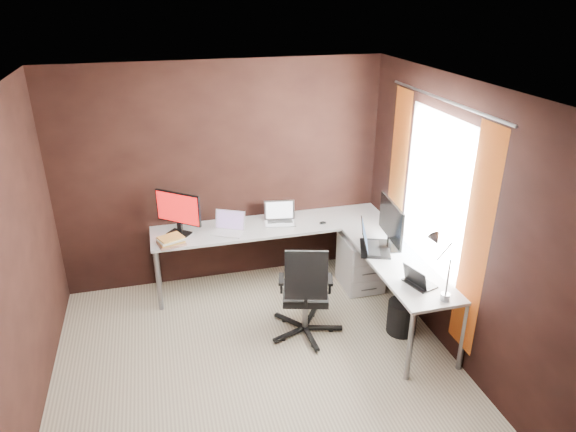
{
  "coord_description": "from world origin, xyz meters",
  "views": [
    {
      "loc": [
        -0.68,
        -3.57,
        3.17
      ],
      "look_at": [
        0.52,
        0.95,
        1.07
      ],
      "focal_mm": 32.0,
      "sensor_mm": 36.0,
      "label": 1
    }
  ],
  "objects_px": {
    "laptop_silver": "(280,218)",
    "laptop_black_small": "(418,281)",
    "office_chair": "(305,308)",
    "monitor_right": "(391,223)",
    "laptop_white": "(229,228)",
    "drawer_pedestal": "(361,262)",
    "book_stack": "(171,241)",
    "wastebasket": "(402,317)",
    "desk_lamp": "(439,258)",
    "monitor_left": "(178,211)",
    "laptop_black_big": "(371,244)"
  },
  "relations": [
    {
      "from": "monitor_right",
      "to": "laptop_silver",
      "type": "bearing_deg",
      "value": 51.27
    },
    {
      "from": "laptop_black_big",
      "to": "book_stack",
      "type": "bearing_deg",
      "value": 92.78
    },
    {
      "from": "laptop_white",
      "to": "book_stack",
      "type": "distance_m",
      "value": 0.64
    },
    {
      "from": "monitor_right",
      "to": "office_chair",
      "type": "height_order",
      "value": "monitor_right"
    },
    {
      "from": "laptop_black_big",
      "to": "book_stack",
      "type": "height_order",
      "value": "laptop_black_big"
    },
    {
      "from": "monitor_right",
      "to": "laptop_black_small",
      "type": "height_order",
      "value": "monitor_right"
    },
    {
      "from": "monitor_right",
      "to": "desk_lamp",
      "type": "relative_size",
      "value": 1.01
    },
    {
      "from": "laptop_black_small",
      "to": "wastebasket",
      "type": "relative_size",
      "value": 0.94
    },
    {
      "from": "drawer_pedestal",
      "to": "book_stack",
      "type": "height_order",
      "value": "book_stack"
    },
    {
      "from": "monitor_right",
      "to": "laptop_silver",
      "type": "height_order",
      "value": "monitor_right"
    },
    {
      "from": "drawer_pedestal",
      "to": "book_stack",
      "type": "distance_m",
      "value": 2.13
    },
    {
      "from": "laptop_white",
      "to": "desk_lamp",
      "type": "distance_m",
      "value": 2.32
    },
    {
      "from": "laptop_white",
      "to": "drawer_pedestal",
      "type": "bearing_deg",
      "value": 15.86
    },
    {
      "from": "laptop_white",
      "to": "desk_lamp",
      "type": "xyz_separation_m",
      "value": [
        1.51,
        -1.73,
        0.33
      ]
    },
    {
      "from": "laptop_black_big",
      "to": "desk_lamp",
      "type": "xyz_separation_m",
      "value": [
        0.17,
        -0.96,
        0.32
      ]
    },
    {
      "from": "monitor_left",
      "to": "office_chair",
      "type": "xyz_separation_m",
      "value": [
        1.09,
        -1.09,
        -0.7
      ]
    },
    {
      "from": "laptop_silver",
      "to": "desk_lamp",
      "type": "distance_m",
      "value": 2.07
    },
    {
      "from": "laptop_white",
      "to": "office_chair",
      "type": "distance_m",
      "value": 1.25
    },
    {
      "from": "book_stack",
      "to": "office_chair",
      "type": "height_order",
      "value": "office_chair"
    },
    {
      "from": "laptop_white",
      "to": "book_stack",
      "type": "bearing_deg",
      "value": -140.05
    },
    {
      "from": "drawer_pedestal",
      "to": "office_chair",
      "type": "bearing_deg",
      "value": -141.0
    },
    {
      "from": "drawer_pedestal",
      "to": "laptop_silver",
      "type": "xyz_separation_m",
      "value": [
        -0.85,
        0.4,
        0.48
      ]
    },
    {
      "from": "drawer_pedestal",
      "to": "laptop_silver",
      "type": "relative_size",
      "value": 1.58
    },
    {
      "from": "book_stack",
      "to": "wastebasket",
      "type": "height_order",
      "value": "book_stack"
    },
    {
      "from": "drawer_pedestal",
      "to": "laptop_white",
      "type": "relative_size",
      "value": 1.49
    },
    {
      "from": "laptop_silver",
      "to": "wastebasket",
      "type": "distance_m",
      "value": 1.72
    },
    {
      "from": "monitor_right",
      "to": "desk_lamp",
      "type": "distance_m",
      "value": 0.93
    },
    {
      "from": "monitor_left",
      "to": "laptop_black_big",
      "type": "bearing_deg",
      "value": 14.13
    },
    {
      "from": "drawer_pedestal",
      "to": "wastebasket",
      "type": "bearing_deg",
      "value": -85.66
    },
    {
      "from": "monitor_left",
      "to": "laptop_black_small",
      "type": "relative_size",
      "value": 1.49
    },
    {
      "from": "laptop_black_big",
      "to": "office_chair",
      "type": "relative_size",
      "value": 0.49
    },
    {
      "from": "laptop_silver",
      "to": "laptop_black_small",
      "type": "xyz_separation_m",
      "value": [
        0.86,
        -1.62,
        -0.01
      ]
    },
    {
      "from": "office_chair",
      "to": "desk_lamp",
      "type": "bearing_deg",
      "value": -22.26
    },
    {
      "from": "drawer_pedestal",
      "to": "laptop_silver",
      "type": "bearing_deg",
      "value": 155.01
    },
    {
      "from": "monitor_left",
      "to": "laptop_white",
      "type": "distance_m",
      "value": 0.57
    },
    {
      "from": "monitor_left",
      "to": "laptop_silver",
      "type": "height_order",
      "value": "monitor_left"
    },
    {
      "from": "laptop_white",
      "to": "desk_lamp",
      "type": "relative_size",
      "value": 0.66
    },
    {
      "from": "laptop_black_small",
      "to": "office_chair",
      "type": "xyz_separation_m",
      "value": [
        -0.89,
        0.52,
        -0.48
      ]
    },
    {
      "from": "office_chair",
      "to": "monitor_right",
      "type": "bearing_deg",
      "value": 27.64
    },
    {
      "from": "laptop_black_big",
      "to": "desk_lamp",
      "type": "height_order",
      "value": "desk_lamp"
    },
    {
      "from": "monitor_left",
      "to": "office_chair",
      "type": "relative_size",
      "value": 0.47
    },
    {
      "from": "laptop_white",
      "to": "laptop_black_big",
      "type": "bearing_deg",
      "value": -2.77
    },
    {
      "from": "book_stack",
      "to": "desk_lamp",
      "type": "distance_m",
      "value": 2.68
    },
    {
      "from": "laptop_white",
      "to": "laptop_black_small",
      "type": "height_order",
      "value": "laptop_white"
    },
    {
      "from": "laptop_silver",
      "to": "laptop_black_small",
      "type": "relative_size",
      "value": 1.2
    },
    {
      "from": "book_stack",
      "to": "drawer_pedestal",
      "type": "bearing_deg",
      "value": -4.15
    },
    {
      "from": "laptop_silver",
      "to": "laptop_black_big",
      "type": "distance_m",
      "value": 1.14
    },
    {
      "from": "monitor_right",
      "to": "laptop_black_small",
      "type": "distance_m",
      "value": 0.76
    },
    {
      "from": "book_stack",
      "to": "laptop_black_big",
      "type": "bearing_deg",
      "value": -17.82
    },
    {
      "from": "laptop_white",
      "to": "monitor_right",
      "type": "bearing_deg",
      "value": -0.51
    }
  ]
}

